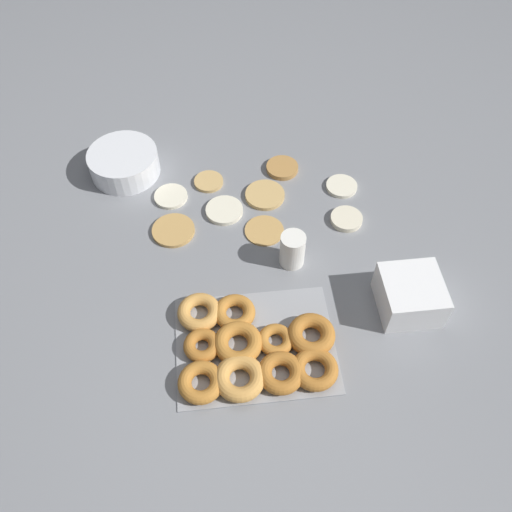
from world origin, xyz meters
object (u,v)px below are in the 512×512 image
Objects in this scene: pancake_5 at (264,230)px; pancake_8 at (209,182)px; pancake_6 at (346,219)px; pancake_2 at (282,168)px; pancake_4 at (342,186)px; batter_bowl at (124,163)px; pancake_0 at (173,230)px; donut_tray at (252,349)px; paper_cup at (292,250)px; pancake_1 at (265,195)px; container_stack at (410,295)px; pancake_3 at (171,196)px; pancake_7 at (224,210)px.

pancake_5 is 0.24m from pancake_8.
pancake_8 is at bearing 153.03° from pancake_6.
pancake_2 is 0.26m from pancake_6.
pancake_4 is 0.44× the size of batter_bowl.
batter_bowl reaches higher than pancake_0.
donut_tray is at bearing -128.88° from pancake_6.
paper_cup is at bearing -40.88° from batter_bowl.
pancake_1 is 1.19× the size of pancake_2.
pancake_6 is 0.30m from container_stack.
pancake_0 is 1.03× the size of pancake_1.
pancake_2 is at bearing 13.35° from pancake_3.
batter_bowl is (-0.38, 0.27, 0.03)m from pancake_5.
donut_tray is 2.58× the size of container_stack.
paper_cup is (0.13, 0.25, 0.03)m from donut_tray.
pancake_4 is 0.31m from paper_cup.
donut_tray is at bearing -70.60° from pancake_3.
pancake_1 is 1.33× the size of pancake_8.
pancake_6 is at bearing -1.57° from pancake_0.
pancake_0 is 0.31× the size of donut_tray.
donut_tray reaches higher than pancake_4.
pancake_0 is at bearing 174.21° from pancake_5.
pancake_0 and pancake_8 have the same top height.
pancake_0 is 0.57× the size of batter_bowl.
paper_cup is (0.04, -0.24, 0.04)m from pancake_1.
donut_tray is (0.18, -0.51, 0.01)m from pancake_3.
batter_bowl is at bearing 160.09° from pancake_1.
pancake_5 is at bearing -109.37° from pancake_2.
pancake_0 and pancake_4 have the same top height.
pancake_2 is 0.91× the size of pancake_7.
batter_bowl is at bearing 139.12° from paper_cup.
paper_cup is at bearing -61.75° from pancake_5.
pancake_4 is (0.49, -0.01, 0.00)m from pancake_3.
container_stack is at bearing -36.82° from pancake_3.
pancake_6 is at bearing 2.98° from pancake_5.
pancake_2 reaches higher than pancake_3.
pancake_6 is at bearing -23.07° from batter_bowl.
pancake_6 is (0.48, -0.14, 0.00)m from pancake_3.
paper_cup is at bearing -93.80° from pancake_2.
container_stack is at bearing -32.41° from paper_cup.
pancake_7 is (0.15, -0.07, 0.00)m from pancake_3.
pancake_4 is 0.28m from pancake_5.
pancake_6 is at bearing -16.27° from pancake_3.
pancake_4 is 0.92× the size of paper_cup.
pancake_2 is at bearing 150.16° from pancake_4.
pancake_2 reaches higher than pancake_7.
donut_tray is (-0.30, -0.37, 0.01)m from pancake_6.
pancake_7 is (-0.34, -0.06, 0.00)m from pancake_4.
container_stack is (0.57, -0.42, 0.04)m from pancake_3.
pancake_3 is at bearing 178.41° from pancake_4.
pancake_4 is 0.64m from batter_bowl.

